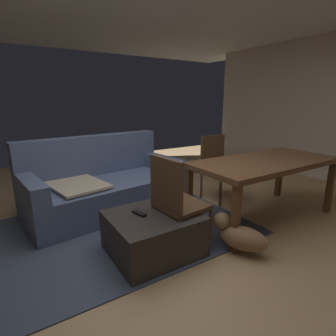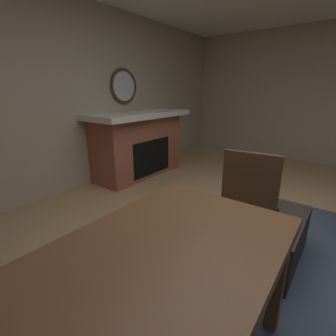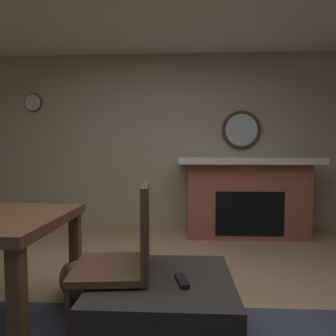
% 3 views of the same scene
% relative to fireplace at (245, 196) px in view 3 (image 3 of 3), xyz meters
% --- Properties ---
extents(wall_back_fireplace_side, '(7.92, 0.12, 2.55)m').
position_rel_fireplace_xyz_m(wall_back_fireplace_side, '(1.08, -0.38, 0.74)').
color(wall_back_fireplace_side, '#B7A893').
rests_on(wall_back_fireplace_side, ground).
extents(fireplace, '(1.79, 0.76, 1.06)m').
position_rel_fireplace_xyz_m(fireplace, '(0.00, 0.00, 0.00)').
color(fireplace, '#9E5642').
rests_on(fireplace, ground).
extents(round_wall_mirror, '(0.56, 0.05, 0.56)m').
position_rel_fireplace_xyz_m(round_wall_mirror, '(0.00, -0.29, 0.91)').
color(round_wall_mirror, '#4C331E').
extents(ottoman_coffee_table, '(0.80, 0.72, 0.40)m').
position_rel_fireplace_xyz_m(ottoman_coffee_table, '(0.96, 2.28, -0.34)').
color(ottoman_coffee_table, '#2D2826').
rests_on(ottoman_coffee_table, ground).
extents(tv_remote, '(0.09, 0.17, 0.02)m').
position_rel_fireplace_xyz_m(tv_remote, '(0.85, 2.34, -0.13)').
color(tv_remote, black).
rests_on(tv_remote, ottoman_coffee_table).
extents(dining_chair_west, '(0.48, 0.48, 0.93)m').
position_rel_fireplace_xyz_m(dining_chair_west, '(1.18, 2.23, -0.01)').
color(dining_chair_west, '#513823').
rests_on(dining_chair_west, ground).
extents(small_dog, '(0.41, 0.54, 0.32)m').
position_rel_fireplace_xyz_m(small_dog, '(1.65, 1.83, -0.35)').
color(small_dog, '#8C6B4C').
rests_on(small_dog, ground).
extents(wall_clock, '(0.27, 0.03, 0.27)m').
position_rel_fireplace_xyz_m(wall_clock, '(3.06, -0.29, 1.33)').
color(wall_clock, silver).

